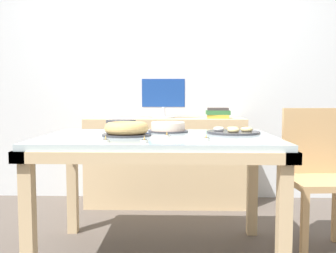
{
  "coord_description": "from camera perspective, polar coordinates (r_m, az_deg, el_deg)",
  "views": [
    {
      "loc": [
        0.12,
        -2.31,
        1.01
      ],
      "look_at": [
        0.06,
        -0.04,
        0.84
      ],
      "focal_mm": 40.0,
      "sensor_mm": 36.0,
      "label": 1
    }
  ],
  "objects": [
    {
      "name": "tealight_centre",
      "position": [
        2.01,
        -9.47,
        -2.1
      ],
      "size": [
        0.04,
        0.04,
        0.04
      ],
      "color": "silver",
      "rests_on": "dining_table"
    },
    {
      "name": "plate_stack",
      "position": [
        2.67,
        -7.17,
        0.18
      ],
      "size": [
        0.21,
        0.21,
        0.08
      ],
      "color": "#333338",
      "rests_on": "dining_table"
    },
    {
      "name": "cake_golden_bundt",
      "position": [
        2.33,
        -6.33,
        -0.4
      ],
      "size": [
        0.3,
        0.3,
        0.08
      ],
      "color": "#333338",
      "rests_on": "dining_table"
    },
    {
      "name": "tealight_near_cakes",
      "position": [
        1.97,
        -3.63,
        -2.18
      ],
      "size": [
        0.04,
        0.04,
        0.04
      ],
      "color": "silver",
      "rests_on": "dining_table"
    },
    {
      "name": "book_stack",
      "position": [
        3.53,
        7.6,
        2.04
      ],
      "size": [
        0.22,
        0.18,
        0.1
      ],
      "color": "#B29933",
      "rests_on": "sideboard"
    },
    {
      "name": "computer_monitor",
      "position": [
        3.5,
        -0.71,
        4.38
      ],
      "size": [
        0.42,
        0.2,
        0.38
      ],
      "color": "silver",
      "rests_on": "sideboard"
    },
    {
      "name": "wall_back",
      "position": [
        3.82,
        -0.24,
        8.77
      ],
      "size": [
        8.0,
        0.1,
        2.6
      ],
      "primitive_type": "cube",
      "color": "silver",
      "rests_on": "ground"
    },
    {
      "name": "pastry_platter",
      "position": [
        2.51,
        9.92,
        -0.76
      ],
      "size": [
        0.35,
        0.35,
        0.04
      ],
      "color": "#333338",
      "rests_on": "dining_table"
    },
    {
      "name": "sideboard",
      "position": [
        3.56,
        -0.39,
        -5.32
      ],
      "size": [
        1.47,
        0.44,
        0.82
      ],
      "color": "#D1B284",
      "rests_on": "ground"
    },
    {
      "name": "tealight_near_front",
      "position": [
        2.06,
        5.83,
        -1.88
      ],
      "size": [
        0.04,
        0.04,
        0.04
      ],
      "color": "silver",
      "rests_on": "dining_table"
    },
    {
      "name": "dining_table",
      "position": [
        2.34,
        -1.41,
        -3.78
      ],
      "size": [
        1.46,
        0.95,
        0.78
      ],
      "color": "silver",
      "rests_on": "ground"
    },
    {
      "name": "cake_chocolate_round",
      "position": [
        2.57,
        0.0,
        -0.12
      ],
      "size": [
        0.28,
        0.28,
        0.07
      ],
      "color": "#333338",
      "rests_on": "dining_table"
    },
    {
      "name": "tealight_right_edge",
      "position": [
        2.21,
        -0.17,
        -1.43
      ],
      "size": [
        0.04,
        0.04,
        0.04
      ],
      "color": "silver",
      "rests_on": "dining_table"
    },
    {
      "name": "chair",
      "position": [
        2.68,
        21.84,
        -6.37
      ],
      "size": [
        0.45,
        0.45,
        0.94
      ],
      "color": "tan",
      "rests_on": "ground"
    }
  ]
}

